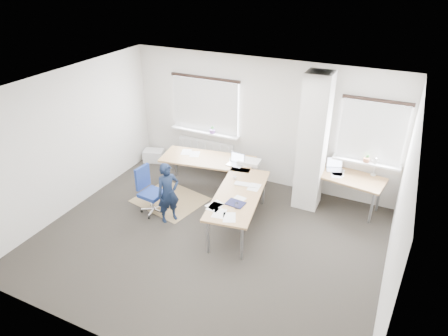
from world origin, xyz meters
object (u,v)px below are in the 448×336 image
at_px(task_chair, 151,200).
at_px(person, 168,193).
at_px(desk_side, 348,178).
at_px(desk_main, 224,176).

distance_m(task_chair, person, 0.58).
xyz_separation_m(desk_side, person, (-3.01, -1.91, -0.07)).
height_order(desk_side, task_chair, desk_side).
bearing_deg(desk_side, task_chair, -143.27).
distance_m(desk_main, task_chair, 1.54).
distance_m(desk_side, task_chair, 3.96).
relative_size(desk_main, person, 2.27).
bearing_deg(desk_main, person, -138.36).
height_order(desk_main, desk_side, desk_side).
bearing_deg(person, desk_side, -23.14).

